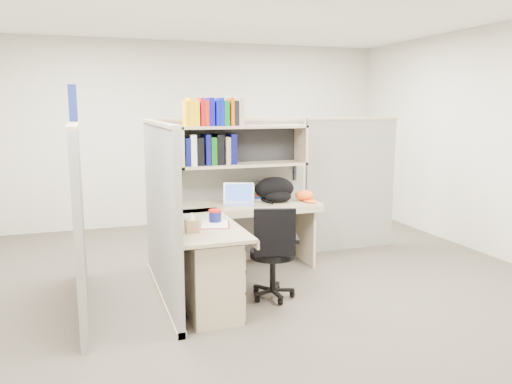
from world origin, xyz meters
name	(u,v)px	position (x,y,z in m)	size (l,w,h in m)	color
ground	(255,287)	(0.00, 0.00, 0.00)	(6.00, 6.00, 0.00)	#342F28
room_shell	(255,122)	(0.00, 0.00, 1.62)	(6.00, 6.00, 6.00)	beige
cubicle	(207,191)	(-0.37, 0.45, 0.91)	(3.79, 1.84, 1.95)	slate
desk	(222,256)	(-0.41, -0.29, 0.44)	(1.74, 1.75, 0.73)	#9C8F6E
laptop	(239,194)	(-0.02, 0.49, 0.85)	(0.33, 0.33, 0.24)	silver
backpack	(276,189)	(0.44, 0.58, 0.86)	(0.45, 0.35, 0.26)	black
orange_cap	(304,195)	(0.75, 0.52, 0.79)	(0.21, 0.24, 0.11)	#E25413
snack_canister	(215,216)	(-0.44, -0.17, 0.79)	(0.12, 0.12, 0.11)	navy
tissue_box	(192,222)	(-0.72, -0.47, 0.82)	(0.11, 0.11, 0.17)	#987A56
mouse	(251,203)	(0.12, 0.48, 0.75)	(0.09, 0.06, 0.03)	#7C92AF
paper_cup	(234,197)	(-0.01, 0.69, 0.78)	(0.07, 0.07, 0.10)	silver
book_stack	(253,195)	(0.23, 0.75, 0.79)	(0.17, 0.23, 0.11)	slate
loose_paper	(215,224)	(-0.47, -0.26, 0.73)	(0.23, 0.31, 0.00)	silver
task_chair	(273,267)	(0.05, -0.37, 0.31)	(0.51, 0.47, 0.89)	black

